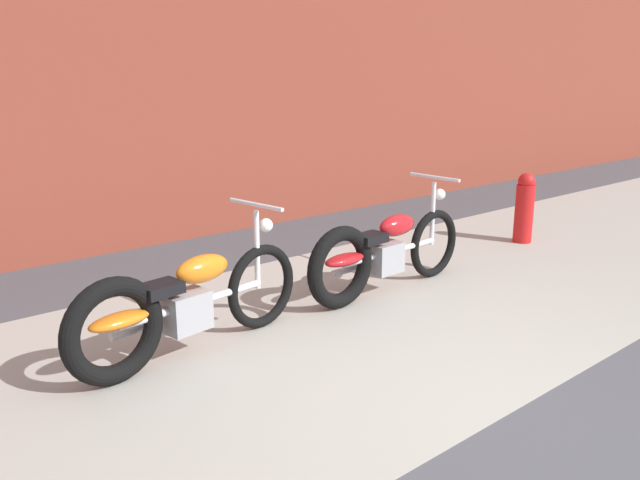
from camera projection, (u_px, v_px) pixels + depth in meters
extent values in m
plane|color=#47474C|center=(500.00, 420.00, 3.76)|extent=(80.00, 80.00, 0.00)
cube|color=#9E998E|center=(312.00, 330.00, 5.05)|extent=(36.00, 3.50, 0.01)
cube|color=brown|center=(109.00, 3.00, 6.91)|extent=(36.00, 0.50, 5.44)
torus|color=black|center=(262.00, 286.00, 5.05)|extent=(0.68, 0.17, 0.68)
torus|color=black|center=(114.00, 331.00, 4.11)|extent=(0.74, 0.23, 0.73)
cylinder|color=silver|center=(195.00, 303.00, 4.58)|extent=(1.23, 0.22, 0.06)
cube|color=#99999E|center=(186.00, 311.00, 4.53)|extent=(0.35, 0.26, 0.28)
ellipsoid|color=orange|center=(202.00, 269.00, 4.57)|extent=(0.46, 0.25, 0.20)
ellipsoid|color=orange|center=(120.00, 320.00, 4.14)|extent=(0.46, 0.24, 0.10)
cube|color=black|center=(160.00, 289.00, 4.33)|extent=(0.30, 0.24, 0.08)
cylinder|color=silver|center=(257.00, 250.00, 4.94)|extent=(0.05, 0.05, 0.62)
cylinder|color=silver|center=(256.00, 205.00, 4.85)|extent=(0.11, 0.58, 0.03)
sphere|color=white|center=(266.00, 225.00, 4.97)|extent=(0.11, 0.11, 0.11)
cylinder|color=silver|center=(146.00, 326.00, 4.48)|extent=(0.55, 0.13, 0.06)
torus|color=black|center=(434.00, 244.00, 6.32)|extent=(0.68, 0.11, 0.68)
torus|color=black|center=(341.00, 267.00, 5.46)|extent=(0.74, 0.16, 0.73)
cylinder|color=silver|center=(391.00, 252.00, 5.88)|extent=(1.24, 0.11, 0.06)
cube|color=#99999E|center=(385.00, 258.00, 5.84)|extent=(0.33, 0.23, 0.28)
ellipsoid|color=red|center=(397.00, 225.00, 5.87)|extent=(0.45, 0.21, 0.20)
ellipsoid|color=red|center=(345.00, 260.00, 5.48)|extent=(0.45, 0.20, 0.10)
cube|color=black|center=(370.00, 238.00, 5.65)|extent=(0.29, 0.21, 0.08)
cylinder|color=silver|center=(433.00, 214.00, 6.21)|extent=(0.05, 0.05, 0.62)
cylinder|color=silver|center=(434.00, 177.00, 6.12)|extent=(0.06, 0.58, 0.03)
sphere|color=white|center=(440.00, 194.00, 6.23)|extent=(0.11, 0.11, 0.11)
cylinder|color=silver|center=(355.00, 268.00, 5.81)|extent=(0.55, 0.08, 0.06)
cylinder|color=red|center=(524.00, 214.00, 7.62)|extent=(0.22, 0.22, 0.70)
sphere|color=red|center=(527.00, 181.00, 7.52)|extent=(0.20, 0.20, 0.20)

